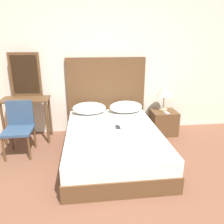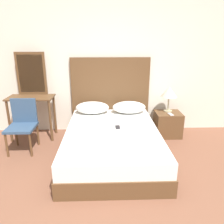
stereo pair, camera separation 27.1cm
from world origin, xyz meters
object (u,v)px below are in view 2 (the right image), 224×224
Objects in this scene: vanity_desk at (32,106)px; chair at (23,122)px; table_lamp at (169,92)px; phone_on_nightstand at (171,114)px; nightstand at (168,124)px; phone_on_bed at (118,127)px; bed at (112,143)px.

vanity_desk is 0.96× the size of chair.
table_lamp is at bearing 11.65° from chair.
chair is (-2.56, -0.34, 0.01)m from phone_on_nightstand.
chair is at bearing -170.16° from nightstand.
phone_on_bed is 1.31m from table_lamp.
table_lamp is at bearing 37.24° from bed.
bed is 1.68m from vanity_desk.
phone_on_bed is at bearing -143.09° from table_lamp.
table_lamp is 2.55m from vanity_desk.
phone_on_nightstand reaches higher than bed.
bed is at bearing -142.76° from table_lamp.
table_lamp reaches higher than chair.
table_lamp is 0.41m from phone_on_nightstand.
phone_on_nightstand is 2.58m from chair.
nightstand is 0.26m from phone_on_nightstand.
nightstand is at bearing -93.71° from table_lamp.
vanity_desk is at bearing 177.33° from phone_on_nightstand.
chair is (-1.46, 0.30, 0.25)m from bed.
table_lamp is 0.56× the size of chair.
nightstand is at bearing 9.84° from chair.
table_lamp is 2.63m from chair.
chair is at bearing -92.29° from vanity_desk.
chair is at bearing 171.69° from phone_on_bed.
chair is at bearing -172.50° from phone_on_nightstand.
bed is 1.32m from nightstand.
table_lamp is (1.09, 0.83, 0.61)m from bed.
table_lamp is at bearing 1.61° from vanity_desk.
phone_on_bed is at bearing 40.81° from bed.
table_lamp reaches higher than bed.
bed is at bearing -145.54° from nightstand.
nightstand is 0.60m from table_lamp.
phone_on_nightstand is (1.09, 0.64, 0.24)m from bed.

